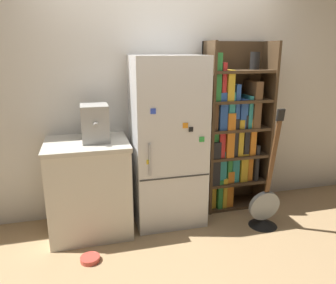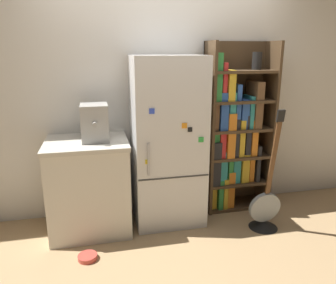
# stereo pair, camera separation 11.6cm
# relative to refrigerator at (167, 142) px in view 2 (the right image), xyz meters

# --- Properties ---
(ground_plane) EXTENTS (16.00, 16.00, 0.00)m
(ground_plane) POSITION_rel_refrigerator_xyz_m (0.00, -0.16, -0.84)
(ground_plane) COLOR tan
(wall_back) EXTENTS (8.00, 0.05, 2.60)m
(wall_back) POSITION_rel_refrigerator_xyz_m (0.00, 0.32, 0.46)
(wall_back) COLOR silver
(wall_back) RESTS_ON ground_plane
(refrigerator) EXTENTS (0.70, 0.61, 1.69)m
(refrigerator) POSITION_rel_refrigerator_xyz_m (0.00, 0.00, 0.00)
(refrigerator) COLOR silver
(refrigerator) RESTS_ON ground_plane
(bookshelf) EXTENTS (0.72, 0.35, 1.83)m
(bookshelf) POSITION_rel_refrigerator_xyz_m (0.76, 0.14, -0.01)
(bookshelf) COLOR #4C3823
(bookshelf) RESTS_ON ground_plane
(kitchen_counter) EXTENTS (0.77, 0.67, 0.91)m
(kitchen_counter) POSITION_rel_refrigerator_xyz_m (-0.79, -0.03, -0.39)
(kitchen_counter) COLOR silver
(kitchen_counter) RESTS_ON ground_plane
(espresso_machine) EXTENTS (0.25, 0.36, 0.34)m
(espresso_machine) POSITION_rel_refrigerator_xyz_m (-0.70, -0.03, 0.24)
(espresso_machine) COLOR #A5A39E
(espresso_machine) RESTS_ON kitchen_counter
(guitar) EXTENTS (0.32, 0.29, 1.23)m
(guitar) POSITION_rel_refrigerator_xyz_m (0.90, -0.42, -0.67)
(guitar) COLOR black
(guitar) RESTS_ON ground_plane
(pet_bowl) EXTENTS (0.17, 0.17, 0.04)m
(pet_bowl) POSITION_rel_refrigerator_xyz_m (-0.83, -0.57, -0.82)
(pet_bowl) COLOR #D84C3F
(pet_bowl) RESTS_ON ground_plane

